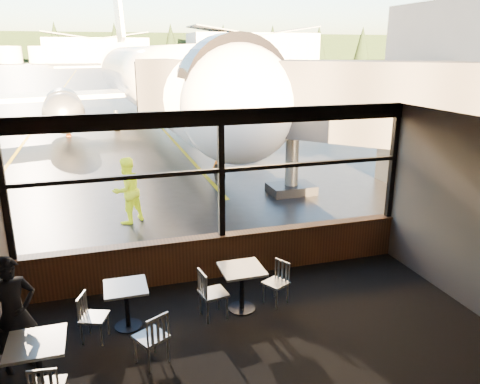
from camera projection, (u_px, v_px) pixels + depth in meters
name	position (u px, v px, depth m)	size (l,w,h in m)	color
ground_plane	(102.00, 69.00, 119.72)	(520.00, 520.00, 0.00)	black
carpet_floor	(273.00, 361.00, 7.18)	(8.00, 6.00, 0.01)	black
ceiling	(278.00, 136.00, 6.16)	(8.00, 6.00, 0.04)	#38332D
window_sill	(222.00, 256.00, 9.80)	(8.00, 0.28, 0.90)	#4D2B17
window_header	(221.00, 117.00, 8.95)	(8.00, 0.18, 0.30)	black
mullion_left	(3.00, 192.00, 8.18)	(0.12, 0.12, 2.60)	black
mullion_centre	(221.00, 175.00, 9.29)	(0.12, 0.12, 2.60)	black
mullion_right	(393.00, 162.00, 10.39)	(0.12, 0.12, 2.60)	black
window_transom	(221.00, 170.00, 9.26)	(8.00, 0.10, 0.08)	black
airliner	(153.00, 35.00, 26.16)	(29.57, 35.48, 10.84)	white
jet_bridge	(285.00, 121.00, 15.28)	(8.86, 10.83, 4.72)	#29292B
cafe_table_near	(242.00, 289.00, 8.51)	(0.76, 0.76, 0.83)	#9E9891
cafe_table_mid	(127.00, 307.00, 7.97)	(0.71, 0.71, 0.78)	#9D9790
cafe_table_left	(40.00, 368.00, 6.38)	(0.76, 0.76, 0.83)	#AAA69C
chair_near_e	(276.00, 283.00, 8.72)	(0.45, 0.45, 0.83)	#BBB5A9
chair_near_w	(213.00, 294.00, 8.24)	(0.51, 0.51, 0.94)	beige
chair_mid_s	(151.00, 337.00, 7.02)	(0.49, 0.49, 0.90)	#ABA69A
chair_mid_w	(94.00, 318.00, 7.60)	(0.45, 0.45, 0.83)	#B3AFA2
passenger	(14.00, 315.00, 6.80)	(0.66, 0.43, 1.80)	black
ground_crew	(127.00, 190.00, 12.75)	(0.89, 0.69, 1.83)	#BFF219
cone_nose	(217.00, 163.00, 18.53)	(0.41, 0.41, 0.56)	#FF6708
cone_wing	(68.00, 132.00, 25.98)	(0.32, 0.32, 0.44)	orange
hangar_mid	(97.00, 49.00, 177.74)	(38.00, 15.00, 10.00)	silver
hangar_right	(252.00, 46.00, 187.83)	(50.00, 20.00, 12.00)	silver
fuel_tank_a	(10.00, 55.00, 167.18)	(8.00, 8.00, 6.00)	silver
fuel_tank_b	(40.00, 55.00, 169.98)	(8.00, 8.00, 6.00)	silver
fuel_tank_c	(69.00, 55.00, 172.78)	(8.00, 8.00, 6.00)	silver
treeline	(96.00, 47.00, 200.32)	(360.00, 3.00, 12.00)	black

